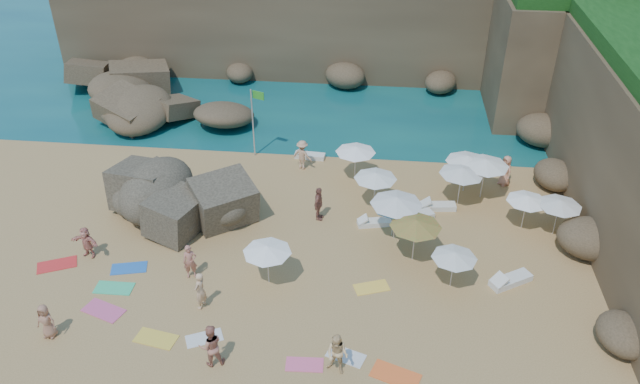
# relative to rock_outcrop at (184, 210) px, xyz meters

# --- Properties ---
(ground) EXTENTS (120.00, 120.00, 0.00)m
(ground) POSITION_rel_rock_outcrop_xyz_m (5.33, -3.56, 0.00)
(ground) COLOR tan
(ground) RESTS_ON ground
(seawater) EXTENTS (120.00, 120.00, 0.00)m
(seawater) POSITION_rel_rock_outcrop_xyz_m (5.33, 26.44, 0.00)
(seawater) COLOR #0C4751
(seawater) RESTS_ON ground
(cliff_back) EXTENTS (44.00, 8.00, 8.00)m
(cliff_back) POSITION_rel_rock_outcrop_xyz_m (7.33, 21.44, 4.00)
(cliff_back) COLOR brown
(cliff_back) RESTS_ON ground
(cliff_corner) EXTENTS (10.00, 12.00, 8.00)m
(cliff_corner) POSITION_rel_rock_outcrop_xyz_m (22.33, 16.44, 4.00)
(cliff_corner) COLOR brown
(cliff_corner) RESTS_ON ground
(rock_promontory) EXTENTS (12.00, 7.00, 2.00)m
(rock_promontory) POSITION_rel_rock_outcrop_xyz_m (-5.67, 12.44, 0.00)
(rock_promontory) COLOR brown
(rock_promontory) RESTS_ON ground
(marina_masts) EXTENTS (3.10, 0.10, 6.00)m
(marina_masts) POSITION_rel_rock_outcrop_xyz_m (-11.17, 26.44, 3.00)
(marina_masts) COLOR white
(marina_masts) RESTS_ON ground
(rock_outcrop) EXTENTS (8.43, 7.21, 2.88)m
(rock_outcrop) POSITION_rel_rock_outcrop_xyz_m (0.00, 0.00, 0.00)
(rock_outcrop) COLOR brown
(rock_outcrop) RESTS_ON ground
(flag_pole) EXTENTS (0.82, 0.32, 4.32)m
(flag_pole) POSITION_rel_rock_outcrop_xyz_m (2.77, 6.20, 2.76)
(flag_pole) COLOR silver
(flag_pole) RESTS_ON ground
(parasol_0) EXTENTS (2.25, 2.25, 2.13)m
(parasol_0) POSITION_rel_rock_outcrop_xyz_m (10.03, 1.36, 1.96)
(parasol_0) COLOR silver
(parasol_0) RESTS_ON ground
(parasol_1) EXTENTS (2.27, 2.27, 2.14)m
(parasol_1) POSITION_rel_rock_outcrop_xyz_m (8.84, 4.02, 1.97)
(parasol_1) COLOR silver
(parasol_1) RESTS_ON ground
(parasol_2) EXTENTS (2.51, 2.51, 2.37)m
(parasol_2) POSITION_rel_rock_outcrop_xyz_m (15.79, 2.95, 2.17)
(parasol_2) COLOR silver
(parasol_2) RESTS_ON ground
(parasol_3) EXTENTS (2.04, 2.04, 1.93)m
(parasol_3) POSITION_rel_rock_outcrop_xyz_m (17.56, 0.29, 1.77)
(parasol_3) COLOR silver
(parasol_3) RESTS_ON ground
(parasol_4) EXTENTS (2.13, 2.13, 2.02)m
(parasol_4) POSITION_rel_rock_outcrop_xyz_m (19.05, -0.07, 1.85)
(parasol_4) COLOR silver
(parasol_4) RESTS_ON ground
(parasol_5) EXTENTS (2.55, 2.55, 2.41)m
(parasol_5) POSITION_rel_rock_outcrop_xyz_m (11.10, -1.25, 2.21)
(parasol_5) COLOR silver
(parasol_5) RESTS_ON ground
(parasol_6) EXTENTS (2.42, 2.42, 2.29)m
(parasol_6) POSITION_rel_rock_outcrop_xyz_m (11.99, -2.86, 2.10)
(parasol_6) COLOR silver
(parasol_6) RESTS_ON ground
(parasol_7) EXTENTS (2.36, 2.36, 2.24)m
(parasol_7) POSITION_rel_rock_outcrop_xyz_m (14.91, 3.47, 2.05)
(parasol_7) COLOR silver
(parasol_7) RESTS_ON ground
(parasol_8) EXTENTS (2.37, 2.37, 2.24)m
(parasol_8) POSITION_rel_rock_outcrop_xyz_m (14.49, 2.15, 2.05)
(parasol_8) COLOR silver
(parasol_8) RESTS_ON ground
(parasol_9) EXTENTS (2.18, 2.18, 2.06)m
(parasol_9) POSITION_rel_rock_outcrop_xyz_m (5.50, -5.18, 1.89)
(parasol_9) COLOR silver
(parasol_9) RESTS_ON ground
(parasol_10) EXTENTS (2.16, 2.16, 2.04)m
(parasol_10) POSITION_rel_rock_outcrop_xyz_m (11.00, -1.04, 1.87)
(parasol_10) COLOR silver
(parasol_10) RESTS_ON ground
(parasol_11) EXTENTS (2.02, 2.02, 1.91)m
(parasol_11) POSITION_rel_rock_outcrop_xyz_m (13.65, -4.57, 1.75)
(parasol_11) COLOR silver
(parasol_11) RESTS_ON ground
(lounger_0) EXTENTS (1.86, 0.75, 0.28)m
(lounger_0) POSITION_rel_rock_outcrop_xyz_m (6.00, 6.21, 0.14)
(lounger_0) COLOR silver
(lounger_0) RESTS_ON ground
(lounger_1) EXTENTS (1.81, 0.95, 0.27)m
(lounger_1) POSITION_rel_rock_outcrop_xyz_m (10.10, -0.27, 0.13)
(lounger_1) COLOR white
(lounger_1) RESTS_ON ground
(lounger_2) EXTENTS (2.05, 1.47, 0.31)m
(lounger_2) POSITION_rel_rock_outcrop_xyz_m (12.19, 0.45, 0.15)
(lounger_2) COLOR silver
(lounger_2) RESTS_ON ground
(lounger_3) EXTENTS (1.80, 0.64, 0.28)m
(lounger_3) POSITION_rel_rock_outcrop_xyz_m (11.52, 1.57, 0.14)
(lounger_3) COLOR white
(lounger_3) RESTS_ON ground
(lounger_4) EXTENTS (1.93, 0.84, 0.29)m
(lounger_4) POSITION_rel_rock_outcrop_xyz_m (13.41, 1.54, 0.15)
(lounger_4) COLOR silver
(lounger_4) RESTS_ON ground
(lounger_5) EXTENTS (2.07, 1.64, 0.31)m
(lounger_5) POSITION_rel_rock_outcrop_xyz_m (16.37, -4.10, 0.16)
(lounger_5) COLOR silver
(lounger_5) RESTS_ON ground
(towel_1) EXTENTS (1.99, 1.45, 0.03)m
(towel_1) POSITION_rel_rock_outcrop_xyz_m (-1.24, -7.76, 0.02)
(towel_1) COLOR #D1517F
(towel_1) RESTS_ON ground
(towel_3) EXTENTS (1.71, 0.87, 0.03)m
(towel_3) POSITION_rel_rock_outcrop_xyz_m (-1.33, -6.33, 0.01)
(towel_3) COLOR #37C27F
(towel_3) RESTS_ON ground
(towel_4) EXTENTS (1.82, 1.15, 0.03)m
(towel_4) POSITION_rel_rock_outcrop_xyz_m (1.52, -9.10, 0.01)
(towel_4) COLOR gold
(towel_4) RESTS_ON ground
(towel_5) EXTENTS (1.65, 1.29, 0.03)m
(towel_5) POSITION_rel_rock_outcrop_xyz_m (3.47, -8.87, 0.01)
(towel_5) COLOR silver
(towel_5) RESTS_ON ground
(towel_7) EXTENTS (1.98, 1.55, 0.03)m
(towel_7) POSITION_rel_rock_outcrop_xyz_m (-4.61, -5.06, 0.02)
(towel_7) COLOR red
(towel_7) RESTS_ON ground
(towel_8) EXTENTS (1.78, 1.19, 0.03)m
(towel_8) POSITION_rel_rock_outcrop_xyz_m (-1.16, -4.93, 0.01)
(towel_8) COLOR blue
(towel_8) RESTS_ON ground
(towel_9) EXTENTS (1.50, 0.81, 0.03)m
(towel_9) POSITION_rel_rock_outcrop_xyz_m (7.71, -9.81, 0.01)
(towel_9) COLOR #E75A82
(towel_9) RESTS_ON ground
(towel_10) EXTENTS (2.05, 1.50, 0.03)m
(towel_10) POSITION_rel_rock_outcrop_xyz_m (11.23, -9.97, 0.02)
(towel_10) COLOR orange
(towel_10) RESTS_ON ground
(towel_11) EXTENTS (2.04, 1.25, 0.03)m
(towel_11) POSITION_rel_rock_outcrop_xyz_m (0.78, -0.71, 0.02)
(towel_11) COLOR green
(towel_11) RESTS_ON ground
(towel_12) EXTENTS (1.71, 1.26, 0.03)m
(towel_12) POSITION_rel_rock_outcrop_xyz_m (10.14, -5.08, 0.01)
(towel_12) COLOR yellow
(towel_12) RESTS_ON ground
(towel_13) EXTENTS (1.67, 1.21, 0.03)m
(towel_13) POSITION_rel_rock_outcrop_xyz_m (9.28, -9.19, 0.01)
(towel_13) COLOR silver
(towel_13) RESTS_ON ground
(person_stand_1) EXTENTS (1.13, 1.02, 1.92)m
(person_stand_1) POSITION_rel_rock_outcrop_xyz_m (4.16, -10.09, 0.96)
(person_stand_1) COLOR #B7715B
(person_stand_1) RESTS_ON ground
(person_stand_2) EXTENTS (1.27, 0.87, 1.81)m
(person_stand_2) POSITION_rel_rock_outcrop_xyz_m (5.72, 4.94, 0.91)
(person_stand_2) COLOR tan
(person_stand_2) RESTS_ON ground
(person_stand_3) EXTENTS (0.62, 1.16, 1.88)m
(person_stand_3) POSITION_rel_rock_outcrop_xyz_m (7.21, -0.04, 0.94)
(person_stand_3) COLOR #8D5646
(person_stand_3) RESTS_ON ground
(person_stand_4) EXTENTS (0.89, 1.00, 1.81)m
(person_stand_4) POSITION_rel_rock_outcrop_xyz_m (17.21, 4.39, 0.90)
(person_stand_4) COLOR tan
(person_stand_4) RESTS_ON ground
(person_stand_5) EXTENTS (1.51, 0.84, 1.56)m
(person_stand_5) POSITION_rel_rock_outcrop_xyz_m (-1.81, 1.92, 0.78)
(person_stand_5) COLOR tan
(person_stand_5) RESTS_ON ground
(person_stand_6) EXTENTS (0.62, 0.77, 1.83)m
(person_stand_6) POSITION_rel_rock_outcrop_xyz_m (2.91, -7.06, 0.91)
(person_stand_6) COLOR tan
(person_stand_6) RESTS_ON ground
(person_lie_2) EXTENTS (0.87, 1.64, 0.43)m
(person_lie_2) POSITION_rel_rock_outcrop_xyz_m (-2.80, -9.39, 0.21)
(person_lie_2) COLOR #A36D51
(person_lie_2) RESTS_ON ground
(person_lie_3) EXTENTS (1.86, 1.94, 0.43)m
(person_lie_3) POSITION_rel_rock_outcrop_xyz_m (-3.35, -4.24, 0.21)
(person_lie_3) COLOR tan
(person_lie_3) RESTS_ON ground
(person_lie_4) EXTENTS (1.12, 1.81, 0.41)m
(person_lie_4) POSITION_rel_rock_outcrop_xyz_m (1.93, -5.18, 0.20)
(person_lie_4) COLOR #AA6655
(person_lie_4) RESTS_ON ground
(person_lie_5) EXTENTS (1.46, 2.01, 0.69)m
(person_lie_5) POSITION_rel_rock_outcrop_xyz_m (8.99, -10.00, 0.34)
(person_lie_5) COLOR #E2BB80
(person_lie_5) RESTS_ON ground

